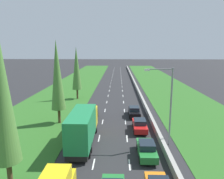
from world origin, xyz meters
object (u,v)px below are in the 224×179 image
at_px(poplar_tree_third, 77,68).
at_px(poplar_tree_second, 57,75).
at_px(green_box_truck_left_lane, 83,127).
at_px(red_sedan_right_lane, 140,125).
at_px(black_sedan_right_lane, 134,111).
at_px(black_sedan_left_lane, 91,114).
at_px(poplar_tree_nearest, 1,88).
at_px(street_light_mast, 168,101).
at_px(green_sedan_right_lane, 147,149).

bearing_deg(poplar_tree_third, poplar_tree_second, -89.20).
bearing_deg(poplar_tree_second, green_box_truck_left_lane, -55.98).
relative_size(red_sedan_right_lane, black_sedan_right_lane, 1.00).
xyz_separation_m(black_sedan_right_lane, poplar_tree_third, (-11.70, 11.81, 5.95)).
relative_size(black_sedan_left_lane, poplar_tree_second, 0.36).
relative_size(poplar_tree_nearest, poplar_tree_third, 1.25).
relative_size(red_sedan_right_lane, poplar_tree_nearest, 0.32).
bearing_deg(street_light_mast, green_box_truck_left_lane, -178.61).
distance_m(poplar_tree_second, poplar_tree_third, 15.38).
xyz_separation_m(black_sedan_left_lane, street_light_mast, (9.84, -8.59, 4.42)).
distance_m(green_box_truck_left_lane, green_sedan_right_lane, 7.61).
bearing_deg(street_light_mast, poplar_tree_nearest, -151.25).
height_order(green_sedan_right_lane, poplar_tree_second, poplar_tree_second).
xyz_separation_m(red_sedan_right_lane, street_light_mast, (2.66, -4.18, 4.42)).
bearing_deg(green_sedan_right_lane, green_box_truck_left_lane, 159.71).
bearing_deg(poplar_tree_nearest, street_light_mast, 28.75).
xyz_separation_m(green_box_truck_left_lane, poplar_tree_second, (-4.79, 7.09, 5.03)).
distance_m(green_box_truck_left_lane, black_sedan_right_lane, 12.66).
relative_size(green_box_truck_left_lane, poplar_tree_nearest, 0.66).
bearing_deg(poplar_tree_second, green_sedan_right_lane, -39.37).
height_order(red_sedan_right_lane, street_light_mast, street_light_mast).
xyz_separation_m(poplar_tree_second, poplar_tree_third, (-0.21, 15.37, -0.45)).
bearing_deg(street_light_mast, green_sedan_right_lane, -132.91).
bearing_deg(poplar_tree_third, green_sedan_right_lane, -64.38).
distance_m(black_sedan_right_lane, street_light_mast, 11.70).
bearing_deg(red_sedan_right_lane, black_sedan_left_lane, 148.44).
bearing_deg(green_sedan_right_lane, black_sedan_right_lane, 91.39).
xyz_separation_m(black_sedan_right_lane, poplar_tree_nearest, (-11.47, -18.33, 7.37)).
height_order(poplar_tree_nearest, street_light_mast, poplar_tree_nearest).
xyz_separation_m(red_sedan_right_lane, poplar_tree_second, (-11.77, 2.68, 6.40)).
distance_m(black_sedan_right_lane, poplar_tree_nearest, 22.84).
bearing_deg(red_sedan_right_lane, green_sedan_right_lane, -89.76).
distance_m(black_sedan_left_lane, green_sedan_right_lane, 13.50).
xyz_separation_m(green_box_truck_left_lane, black_sedan_right_lane, (6.70, 10.66, -1.37)).
bearing_deg(poplar_tree_nearest, green_box_truck_left_lane, 58.13).
relative_size(green_box_truck_left_lane, street_light_mast, 1.04).
distance_m(green_sedan_right_lane, poplar_tree_third, 28.42).
relative_size(black_sedan_right_lane, poplar_tree_nearest, 0.32).
distance_m(green_sedan_right_lane, street_light_mast, 5.87).
bearing_deg(poplar_tree_third, red_sedan_right_lane, -56.41).
relative_size(black_sedan_right_lane, street_light_mast, 0.50).
relative_size(poplar_tree_second, street_light_mast, 1.37).
height_order(green_sedan_right_lane, poplar_tree_third, poplar_tree_third).
height_order(green_sedan_right_lane, street_light_mast, street_light_mast).
distance_m(green_box_truck_left_lane, poplar_tree_nearest, 10.84).
height_order(black_sedan_left_lane, green_sedan_right_lane, same).
height_order(green_sedan_right_lane, black_sedan_right_lane, same).
bearing_deg(black_sedan_right_lane, black_sedan_left_lane, -165.08).
height_order(green_box_truck_left_lane, poplar_tree_second, poplar_tree_second).
bearing_deg(black_sedan_right_lane, poplar_tree_third, 134.73).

